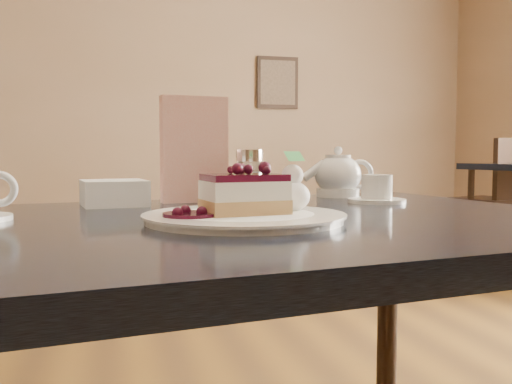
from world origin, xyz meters
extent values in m
cube|color=#886848|center=(0.00, 5.00, 1.50)|extent=(8.00, 0.02, 3.00)
cube|color=black|center=(1.80, 4.97, 1.60)|extent=(0.45, 0.03, 0.55)
cube|color=black|center=(0.21, -0.05, 0.73)|extent=(1.30, 0.96, 0.04)
cylinder|color=black|center=(0.70, 0.36, 0.36)|extent=(0.05, 0.05, 0.71)
cylinder|color=white|center=(0.22, -0.10, 0.76)|extent=(0.30, 0.30, 0.01)
cube|color=tan|center=(0.22, -0.10, 0.78)|extent=(0.13, 0.10, 0.02)
cube|color=white|center=(0.22, -0.10, 0.80)|extent=(0.13, 0.10, 0.03)
cube|color=black|center=(0.22, -0.10, 0.82)|extent=(0.13, 0.10, 0.01)
ellipsoid|color=white|center=(0.30, -0.08, 0.79)|extent=(0.06, 0.06, 0.05)
cylinder|color=black|center=(0.14, -0.11, 0.77)|extent=(0.08, 0.08, 0.01)
cylinder|color=white|center=(0.57, 0.16, 0.76)|extent=(0.12, 0.12, 0.01)
cylinder|color=white|center=(0.57, 0.16, 0.79)|extent=(0.06, 0.06, 0.05)
ellipsoid|color=white|center=(0.55, 0.32, 0.80)|extent=(0.11, 0.11, 0.09)
cylinder|color=white|center=(0.55, 0.32, 0.85)|extent=(0.06, 0.06, 0.01)
cylinder|color=white|center=(0.47, 0.32, 0.80)|extent=(0.06, 0.02, 0.05)
cube|color=#F5E0CA|center=(0.20, 0.26, 0.86)|extent=(0.14, 0.05, 0.22)
cylinder|color=white|center=(0.32, 0.27, 0.80)|extent=(0.06, 0.06, 0.09)
cylinder|color=silver|center=(0.32, 0.27, 0.85)|extent=(0.06, 0.06, 0.03)
cube|color=white|center=(0.03, 0.22, 0.78)|extent=(0.14, 0.14, 0.05)
cylinder|color=black|center=(2.54, 2.62, 0.37)|extent=(0.05, 0.05, 0.74)
camera|label=1|loc=(0.02, -0.93, 0.86)|focal=40.00mm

